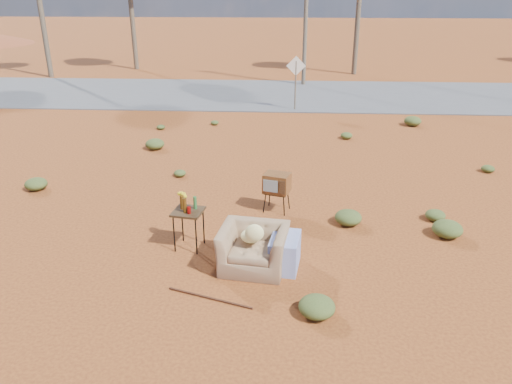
{
  "coord_description": "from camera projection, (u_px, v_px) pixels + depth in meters",
  "views": [
    {
      "loc": [
        1.11,
        -8.43,
        4.91
      ],
      "look_at": [
        0.53,
        1.28,
        0.8
      ],
      "focal_mm": 35.0,
      "sensor_mm": 36.0,
      "label": 1
    }
  ],
  "objects": [
    {
      "name": "rusty_bar",
      "position": [
        210.0,
        298.0,
        8.36
      ],
      "size": [
        1.48,
        0.54,
        0.04
      ],
      "primitive_type": "cylinder",
      "rotation": [
        0.0,
        1.57,
        -0.33
      ],
      "color": "#452112",
      "rests_on": "ground"
    },
    {
      "name": "tv_unit",
      "position": [
        277.0,
        184.0,
        11.32
      ],
      "size": [
        0.67,
        0.6,
        0.91
      ],
      "rotation": [
        0.0,
        0.0,
        -0.29
      ],
      "color": "black",
      "rests_on": "ground"
    },
    {
      "name": "scrub_patch",
      "position": [
        214.0,
        169.0,
        13.77
      ],
      "size": [
        17.49,
        8.07,
        0.33
      ],
      "color": "#455424",
      "rests_on": "ground"
    },
    {
      "name": "road_sign",
      "position": [
        296.0,
        73.0,
        20.09
      ],
      "size": [
        0.78,
        0.06,
        2.19
      ],
      "color": "brown",
      "rests_on": "ground"
    },
    {
      "name": "highway",
      "position": [
        262.0,
        94.0,
        23.51
      ],
      "size": [
        140.0,
        7.0,
        0.04
      ],
      "primitive_type": "cube",
      "color": "#565659",
      "rests_on": "ground"
    },
    {
      "name": "ground",
      "position": [
        225.0,
        255.0,
        9.72
      ],
      "size": [
        140.0,
        140.0,
        0.0
      ],
      "primitive_type": "plane",
      "color": "#994E1E",
      "rests_on": "ground"
    },
    {
      "name": "side_table",
      "position": [
        187.0,
        209.0,
        9.71
      ],
      "size": [
        0.65,
        0.65,
        1.13
      ],
      "rotation": [
        0.0,
        0.0,
        -0.17
      ],
      "color": "#3A2715",
      "rests_on": "ground"
    },
    {
      "name": "armchair",
      "position": [
        259.0,
        243.0,
        9.11
      ],
      "size": [
        1.53,
        0.94,
        1.06
      ],
      "rotation": [
        0.0,
        0.0,
        -0.13
      ],
      "color": "#8E6C4D",
      "rests_on": "ground"
    }
  ]
}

